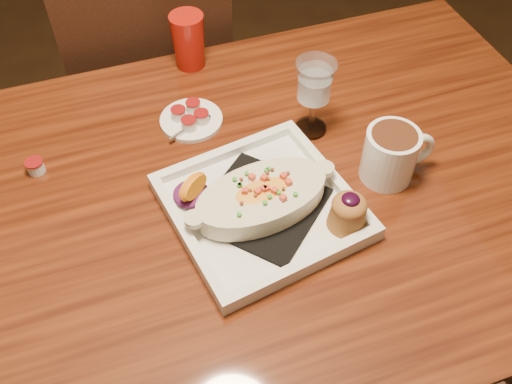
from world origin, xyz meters
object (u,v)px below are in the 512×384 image
object	(u,v)px
goblet	(314,85)
coffee_mug	(392,153)
red_tumbler	(188,41)
chair_far	(153,93)
plate	(268,203)
saucer	(191,119)
table	(214,234)

from	to	relation	value
goblet	coffee_mug	bearing A→B (deg)	-61.11
goblet	red_tumbler	xyz separation A→B (m)	(-0.17, 0.28, -0.05)
coffee_mug	red_tumbler	distance (m)	0.51
chair_far	red_tumbler	bearing A→B (deg)	107.12
coffee_mug	red_tumbler	xyz separation A→B (m)	(-0.26, 0.44, 0.01)
chair_far	plate	distance (m)	0.74
saucer	coffee_mug	bearing A→B (deg)	-39.81
coffee_mug	saucer	distance (m)	0.40
chair_far	goblet	world-z (taller)	chair_far
table	red_tumbler	distance (m)	0.44
plate	coffee_mug	world-z (taller)	coffee_mug
chair_far	saucer	world-z (taller)	chair_far
table	plate	bearing A→B (deg)	-32.79
plate	red_tumbler	world-z (taller)	red_tumbler
table	saucer	size ratio (longest dim) A/B	11.83
plate	red_tumbler	bearing A→B (deg)	82.58
chair_far	saucer	bearing A→B (deg)	92.90
saucer	plate	bearing A→B (deg)	-76.23
chair_far	plate	world-z (taller)	chair_far
chair_far	coffee_mug	bearing A→B (deg)	116.07
coffee_mug	goblet	world-z (taller)	goblet
coffee_mug	table	bearing A→B (deg)	175.43
coffee_mug	goblet	distance (m)	0.19
coffee_mug	plate	bearing A→B (deg)	-174.02
table	coffee_mug	world-z (taller)	coffee_mug
table	saucer	world-z (taller)	saucer
plate	goblet	distance (m)	0.25
plate	coffee_mug	distance (m)	0.24
plate	table	bearing A→B (deg)	137.72
chair_far	goblet	size ratio (longest dim) A/B	5.78
saucer	red_tumbler	distance (m)	0.20
table	goblet	distance (m)	0.34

